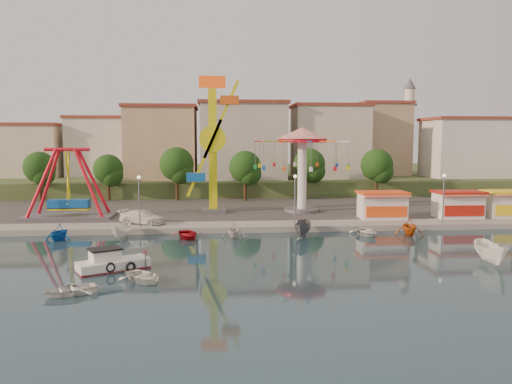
{
  "coord_description": "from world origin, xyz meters",
  "views": [
    {
      "loc": [
        -0.06,
        -38.11,
        9.45
      ],
      "look_at": [
        4.0,
        14.0,
        4.0
      ],
      "focal_mm": 35.0,
      "sensor_mm": 36.0,
      "label": 1
    }
  ],
  "objects": [
    {
      "name": "building_2",
      "position": [
        -8.19,
        51.96,
        8.62
      ],
      "size": [
        11.95,
        9.28,
        11.23
      ],
      "primitive_type": "cube",
      "color": "tan",
      "rests_on": "hill_terrace"
    },
    {
      "name": "building_7",
      "position": [
        56.03,
        53.7,
        7.38
      ],
      "size": [
        11.59,
        10.93,
        8.76
      ],
      "primitive_type": "cube",
      "color": "beige",
      "rests_on": "hill_terrace"
    },
    {
      "name": "tree_3",
      "position": [
        4.0,
        34.36,
        5.55
      ],
      "size": [
        4.68,
        4.68,
        7.32
      ],
      "color": "#382314",
      "rests_on": "quay_deck"
    },
    {
      "name": "booth_left",
      "position": [
        18.52,
        16.49,
        2.16
      ],
      "size": [
        5.4,
        3.78,
        3.08
      ],
      "color": "white",
      "rests_on": "quay_deck"
    },
    {
      "name": "moored_boat_2",
      "position": [
        -9.21,
        9.8,
        0.74
      ],
      "size": [
        1.91,
        3.98,
        1.48
      ],
      "primitive_type": "imported",
      "rotation": [
        0.0,
        0.0,
        -0.13
      ],
      "color": "silver",
      "rests_on": "ground"
    },
    {
      "name": "building_5",
      "position": [
        32.37,
        50.33,
        8.61
      ],
      "size": [
        12.77,
        10.96,
        11.21
      ],
      "primitive_type": "cube",
      "color": "tan",
      "rests_on": "hill_terrace"
    },
    {
      "name": "hill_terrace",
      "position": [
        0.0,
        67.0,
        1.5
      ],
      "size": [
        200.0,
        60.0,
        3.0
      ],
      "primitive_type": "cube",
      "color": "#384C26",
      "rests_on": "ground"
    },
    {
      "name": "asphalt_pad",
      "position": [
        0.0,
        30.0,
        0.6
      ],
      "size": [
        90.0,
        28.0,
        0.01
      ],
      "primitive_type": "cube",
      "color": "#4C4944",
      "rests_on": "quay_deck"
    },
    {
      "name": "lamp_post_2",
      "position": [
        8.0,
        13.0,
        3.1
      ],
      "size": [
        0.14,
        0.14,
        5.0
      ],
      "primitive_type": "cylinder",
      "color": "#59595E",
      "rests_on": "quay_deck"
    },
    {
      "name": "building_6",
      "position": [
        44.15,
        48.77,
        9.18
      ],
      "size": [
        8.23,
        8.98,
        12.36
      ],
      "primitive_type": "cube",
      "color": "silver",
      "rests_on": "hill_terrace"
    },
    {
      "name": "moored_boat_5",
      "position": [
        8.31,
        9.8,
        0.78
      ],
      "size": [
        2.68,
        4.33,
        1.57
      ],
      "primitive_type": "imported",
      "rotation": [
        0.0,
        0.0,
        -0.31
      ],
      "color": "#56565B",
      "rests_on": "ground"
    },
    {
      "name": "kamikaze_tower",
      "position": [
        -0.37,
        22.6,
        8.57
      ],
      "size": [
        4.81,
        3.1,
        16.5
      ],
      "color": "#59595E",
      "rests_on": "quay_deck"
    },
    {
      "name": "minaret",
      "position": [
        36.0,
        54.0,
        12.55
      ],
      "size": [
        2.8,
        2.8,
        18.0
      ],
      "color": "silver",
      "rests_on": "hill_terrace"
    },
    {
      "name": "pirate_ship_ride",
      "position": [
        -17.0,
        19.91,
        4.39
      ],
      "size": [
        10.0,
        5.0,
        8.0
      ],
      "color": "#59595E",
      "rests_on": "quay_deck"
    },
    {
      "name": "tree_0",
      "position": [
        -26.0,
        36.98,
        5.47
      ],
      "size": [
        4.6,
        4.6,
        7.19
      ],
      "color": "#382314",
      "rests_on": "quay_deck"
    },
    {
      "name": "tree_4",
      "position": [
        14.0,
        37.35,
        5.75
      ],
      "size": [
        4.86,
        4.86,
        7.6
      ],
      "color": "#382314",
      "rests_on": "quay_deck"
    },
    {
      "name": "moored_boat_1",
      "position": [
        -15.1,
        9.8,
        0.78
      ],
      "size": [
        3.24,
        3.53,
        1.56
      ],
      "primitive_type": "imported",
      "rotation": [
        0.0,
        0.0,
        -0.26
      ],
      "color": "blue",
      "rests_on": "ground"
    },
    {
      "name": "moored_boat_6",
      "position": [
        14.71,
        9.8,
        0.39
      ],
      "size": [
        3.06,
        4.01,
        0.78
      ],
      "primitive_type": "imported",
      "rotation": [
        0.0,
        0.0,
        0.11
      ],
      "color": "white",
      "rests_on": "ground"
    },
    {
      "name": "lamp_post_3",
      "position": [
        24.0,
        13.0,
        3.1
      ],
      "size": [
        0.14,
        0.14,
        5.0
      ],
      "primitive_type": "cylinder",
      "color": "#59595E",
      "rests_on": "quay_deck"
    },
    {
      "name": "ground",
      "position": [
        0.0,
        0.0,
        0.0
      ],
      "size": [
        200.0,
        200.0,
        0.0
      ],
      "primitive_type": "plane",
      "color": "#132A35",
      "rests_on": "ground"
    },
    {
      "name": "van",
      "position": [
        -8.0,
        15.0,
        1.33
      ],
      "size": [
        5.42,
        3.91,
        1.46
      ],
      "primitive_type": "imported",
      "rotation": [
        0.0,
        0.0,
        1.15
      ],
      "color": "white",
      "rests_on": "quay_deck"
    },
    {
      "name": "building_3",
      "position": [
        5.6,
        48.8,
        7.6
      ],
      "size": [
        12.59,
        10.5,
        9.2
      ],
      "primitive_type": "cube",
      "color": "beige",
      "rests_on": "hill_terrace"
    },
    {
      "name": "building_1",
      "position": [
        -21.33,
        51.38,
        7.32
      ],
      "size": [
        12.33,
        9.01,
        8.63
      ],
      "primitive_type": "cube",
      "color": "silver",
      "rests_on": "hill_terrace"
    },
    {
      "name": "moored_boat_7",
      "position": [
        19.05,
        9.8,
        0.87
      ],
      "size": [
        3.54,
        3.88,
        1.74
      ],
      "primitive_type": "imported",
      "rotation": [
        0.0,
        0.0,
        -0.23
      ],
      "color": "#D05912",
      "rests_on": "ground"
    },
    {
      "name": "wave_swinger",
      "position": [
        10.38,
        22.62,
        8.2
      ],
      "size": [
        11.6,
        11.6,
        10.4
      ],
      "color": "#59595E",
      "rests_on": "quay_deck"
    },
    {
      "name": "moored_boat_3",
      "position": [
        -3.0,
        9.8,
        0.38
      ],
      "size": [
        3.42,
        4.16,
        0.75
      ],
      "primitive_type": "imported",
      "rotation": [
        0.0,
        0.0,
        0.26
      ],
      "color": "#AA0D17",
      "rests_on": "ground"
    },
    {
      "name": "tree_1",
      "position": [
        -16.0,
        36.24,
        5.2
      ],
      "size": [
        4.35,
        4.35,
        6.8
      ],
      "color": "#382314",
      "rests_on": "quay_deck"
    },
    {
      "name": "quay_deck",
      "position": [
        0.0,
        62.0,
        0.3
      ],
      "size": [
        200.0,
        100.0,
        0.6
      ],
      "primitive_type": "cube",
      "color": "#9E998E",
      "rests_on": "ground"
    },
    {
      "name": "building_0",
      "position": [
        -33.37,
        46.06,
        8.93
      ],
      "size": [
        9.26,
        9.53,
        11.87
      ],
      "primitive_type": "cube",
      "color": "beige",
      "rests_on": "hill_terrace"
    },
    {
      "name": "rowboat_b",
      "position": [
        -9.13,
        -7.53,
        0.33
      ],
      "size": [
        3.87,
        3.47,
        0.66
      ],
      "primitive_type": "imported",
      "rotation": [
        0.0,
        0.0,
        -1.09
      ],
      "color": "white",
      "rests_on": "ground"
    },
    {
      "name": "moored_boat_4",
      "position": [
        1.51,
        9.8,
        0.74
      ],
      "size": [
        2.77,
        3.11,
        1.49
      ],
      "primitive_type": "imported",
      "rotation": [
        0.0,
        0.0,
        -0.13
      ],
      "color": "silver",
      "rests_on": "ground"
    },
    {
      "name": "tree_5",
      "position": [
        24.0,
        35.54,
        5.71
      ],
      "size": [
        4.83,
        4.83,
        7.54
      ],
      "color": "#382314",
      "rests_on": "quay_deck"
    },
    {
      "name": "booth_right",
      "position": [
        33.32,
        16.49,
        2.16
      ],
      "size": [
        5.4,
        3.78,
        3.08
      ],
      "color": "white",
      "rests_on": "quay_deck"
    },
    {
      "name": "rowboat_a",
      "position": [
        -5.05,
        -5.02,
        0.36
      ],
      "size": [
        4.09,
        4.25,
        0.72
      ],
      "primitive_type": "imported",
      "rotation": [
        0.0,
        0.0,
        0.67
      ],
      "color": "white",
      "rests_on": "ground"
    },
    {
      "name": "booth_mid",
      "position": [
        27.4,
        16.49,
        2.16
      ],
      "size": [
        5.4,
        3.78,
        3.08
      ],
      "color": "white",
      "rests_on": "quay_deck"
    },
    {
      "name": "cabin_motorboat",
      "position": [
        -7.81,
        -1.8,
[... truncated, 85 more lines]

